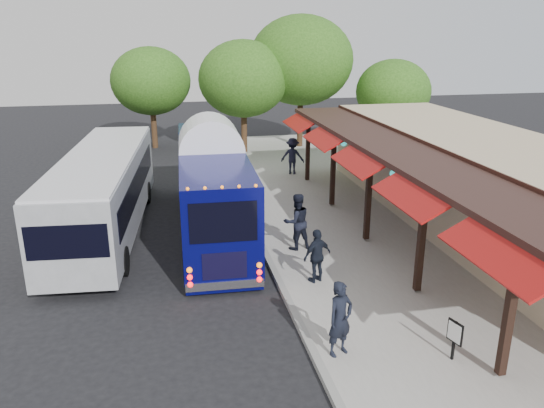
{
  "coord_description": "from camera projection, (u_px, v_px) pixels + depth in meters",
  "views": [
    {
      "loc": [
        -3.1,
        -12.63,
        7.39
      ],
      "look_at": [
        0.31,
        3.9,
        1.8
      ],
      "focal_mm": 35.0,
      "sensor_mm": 36.0,
      "label": 1
    }
  ],
  "objects": [
    {
      "name": "ground",
      "position": [
        289.0,
        310.0,
        14.66
      ],
      "size": [
        90.0,
        90.0,
        0.0
      ],
      "primitive_type": "plane",
      "color": "black",
      "rests_on": "ground"
    },
    {
      "name": "sidewalk",
      "position": [
        397.0,
        240.0,
        19.31
      ],
      "size": [
        10.0,
        40.0,
        0.15
      ],
      "primitive_type": "cube",
      "color": "#9E9B93",
      "rests_on": "ground"
    },
    {
      "name": "curb",
      "position": [
        264.0,
        251.0,
        18.36
      ],
      "size": [
        0.2,
        40.0,
        0.16
      ],
      "primitive_type": "cube",
      "color": "gray",
      "rests_on": "ground"
    },
    {
      "name": "station_shelter",
      "position": [
        487.0,
        188.0,
        19.4
      ],
      "size": [
        8.15,
        20.0,
        3.6
      ],
      "color": "#C5AB89",
      "rests_on": "ground"
    },
    {
      "name": "coach_bus",
      "position": [
        212.0,
        184.0,
        19.84
      ],
      "size": [
        2.7,
        11.03,
        3.5
      ],
      "rotation": [
        0.0,
        0.0,
        -0.04
      ],
      "color": "#06074E",
      "rests_on": "ground"
    },
    {
      "name": "city_bus",
      "position": [
        104.0,
        189.0,
        19.8
      ],
      "size": [
        3.37,
        11.53,
        3.05
      ],
      "rotation": [
        0.0,
        0.0,
        -0.08
      ],
      "color": "gray",
      "rests_on": "ground"
    },
    {
      "name": "ped_a",
      "position": [
        340.0,
        319.0,
        12.15
      ],
      "size": [
        0.79,
        0.67,
        1.83
      ],
      "primitive_type": "imported",
      "rotation": [
        0.0,
        0.0,
        0.41
      ],
      "color": "black",
      "rests_on": "sidewalk"
    },
    {
      "name": "ped_b",
      "position": [
        297.0,
        222.0,
        18.08
      ],
      "size": [
        1.1,
        0.93,
        1.97
      ],
      "primitive_type": "imported",
      "rotation": [
        0.0,
        0.0,
        3.35
      ],
      "color": "black",
      "rests_on": "sidewalk"
    },
    {
      "name": "ped_c",
      "position": [
        317.0,
        256.0,
        15.73
      ],
      "size": [
        1.06,
        0.75,
        1.66
      ],
      "primitive_type": "imported",
      "rotation": [
        0.0,
        0.0,
        3.54
      ],
      "color": "black",
      "rests_on": "sidewalk"
    },
    {
      "name": "ped_d",
      "position": [
        293.0,
        156.0,
        27.57
      ],
      "size": [
        1.4,
        1.13,
        1.89
      ],
      "primitive_type": "imported",
      "rotation": [
        0.0,
        0.0,
        2.74
      ],
      "color": "black",
      "rests_on": "sidewalk"
    },
    {
      "name": "sign_board",
      "position": [
        455.0,
        334.0,
        12.0
      ],
      "size": [
        0.16,
        0.44,
        0.98
      ],
      "rotation": [
        0.0,
        0.0,
        0.27
      ],
      "color": "black",
      "rests_on": "sidewalk"
    },
    {
      "name": "tree_left",
      "position": [
        243.0,
        79.0,
        31.46
      ],
      "size": [
        5.35,
        5.35,
        6.84
      ],
      "color": "#382314",
      "rests_on": "ground"
    },
    {
      "name": "tree_mid",
      "position": [
        301.0,
        60.0,
        32.8
      ],
      "size": [
        6.47,
        6.47,
        8.29
      ],
      "color": "#382314",
      "rests_on": "ground"
    },
    {
      "name": "tree_right",
      "position": [
        393.0,
        91.0,
        31.84
      ],
      "size": [
        4.47,
        4.47,
        5.72
      ],
      "color": "#382314",
      "rests_on": "ground"
    },
    {
      "name": "tree_far",
      "position": [
        151.0,
        81.0,
        33.34
      ],
      "size": [
        4.99,
        4.99,
        6.39
      ],
      "color": "#382314",
      "rests_on": "ground"
    }
  ]
}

